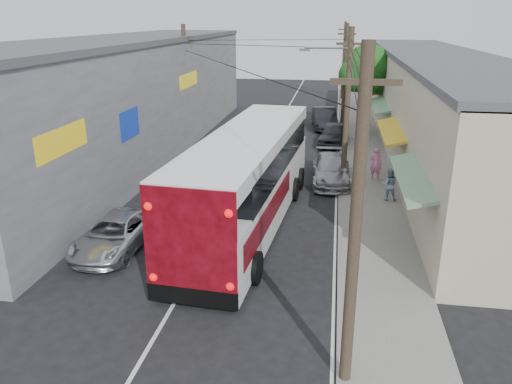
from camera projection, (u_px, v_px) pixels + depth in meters
ground at (167, 316)px, 14.82m from camera, size 120.00×120.00×0.00m
sidewalk at (362, 153)px, 32.46m from camera, size 3.00×80.00×0.12m
building_right at (434, 102)px, 32.63m from camera, size 7.09×40.00×6.25m
building_left at (127, 96)px, 31.64m from camera, size 7.20×36.00×7.25m
utility_poles at (313, 88)px, 31.92m from camera, size 11.80×45.28×8.00m
street_tree at (368, 71)px, 36.48m from camera, size 4.40×4.00×6.60m
coach_bus at (249, 178)px, 20.81m from camera, size 4.00×14.03×3.99m
jeepney at (115, 234)px, 18.89m from camera, size 2.26×4.66×1.28m
parked_suv at (332, 170)px, 26.59m from camera, size 2.24×5.03×1.43m
parked_car_mid at (334, 134)px, 34.57m from camera, size 2.32×4.56×1.49m
parked_car_far at (324, 118)px, 39.62m from camera, size 2.28×5.06×1.61m
pedestrian_near at (376, 163)px, 26.75m from camera, size 0.71×0.54×1.73m
pedestrian_far at (389, 184)px, 23.62m from camera, size 0.79×0.62×1.60m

